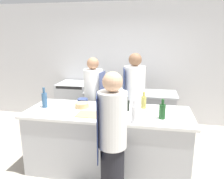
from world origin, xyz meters
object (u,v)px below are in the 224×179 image
object	(u,v)px
chef_at_stove	(94,101)
bowl_wooden_salad	(82,105)
bottle_cooking_oil	(127,105)
bottle_olive_oil	(162,111)
bowl_mixing_large	(154,110)
bottle_wine	(134,114)
oven_range	(75,103)
chef_at_prep_near	(112,140)
chef_at_pass_far	(134,103)
bottle_sauce	(44,100)
bottle_vinegar	(144,102)
cup	(109,106)
bowl_ceramic_blue	(117,104)
bowl_prep_small	(83,101)
stockpot	(94,86)

from	to	relation	value
chef_at_stove	bowl_wooden_salad	distance (m)	0.71
chef_at_stove	bottle_cooking_oil	size ratio (longest dim) A/B	7.81
bottle_olive_oil	bottle_cooking_oil	size ratio (longest dim) A/B	1.29
bowl_mixing_large	bottle_wine	bearing A→B (deg)	-116.95
oven_range	bottle_cooking_oil	xyz separation A→B (m)	(1.43, -1.64, 0.54)
chef_at_stove	bowl_mixing_large	distance (m)	1.30
bottle_olive_oil	chef_at_prep_near	bearing A→B (deg)	-136.76
bottle_wine	chef_at_prep_near	bearing A→B (deg)	-123.18
chef_at_stove	oven_range	bearing A→B (deg)	-137.43
bottle_cooking_oil	bowl_wooden_salad	xyz separation A→B (m)	(-0.71, 0.02, -0.05)
chef_at_stove	chef_at_pass_far	world-z (taller)	chef_at_pass_far
oven_range	bottle_cooking_oil	size ratio (longest dim) A/B	4.59
chef_at_stove	bottle_sauce	world-z (taller)	chef_at_stove
bottle_vinegar	cup	xyz separation A→B (m)	(-0.51, -0.15, -0.05)
cup	bottle_sauce	bearing A→B (deg)	-174.76
bottle_cooking_oil	bowl_mixing_large	world-z (taller)	bottle_cooking_oil
bottle_vinegar	bowl_ceramic_blue	size ratio (longest dim) A/B	1.09
chef_at_stove	bowl_prep_small	distance (m)	0.49
chef_at_stove	bowl_prep_small	world-z (taller)	chef_at_stove
chef_at_pass_far	bottle_wine	size ratio (longest dim) A/B	5.78
chef_at_prep_near	bottle_cooking_oil	size ratio (longest dim) A/B	7.78
oven_range	bowl_wooden_salad	xyz separation A→B (m)	(0.72, -1.62, 0.49)
cup	stockpot	distance (m)	1.14
bottle_cooking_oil	bowl_ceramic_blue	size ratio (longest dim) A/B	0.90
bowl_prep_small	bowl_wooden_salad	distance (m)	0.24
chef_at_stove	chef_at_prep_near	bearing A→B (deg)	27.54
chef_at_prep_near	oven_range	bearing A→B (deg)	15.87
chef_at_stove	bottle_olive_oil	xyz separation A→B (m)	(1.22, -0.95, 0.21)
chef_at_stove	bowl_prep_small	size ratio (longest dim) A/B	9.57
chef_at_pass_far	bowl_mixing_large	distance (m)	0.62
chef_at_stove	bowl_ceramic_blue	size ratio (longest dim) A/B	7.00
chef_at_stove	bowl_mixing_large	xyz separation A→B (m)	(1.10, -0.67, 0.13)
chef_at_stove	bowl_wooden_salad	size ratio (longest dim) A/B	7.65
bowl_prep_small	stockpot	xyz separation A→B (m)	(-0.00, 0.78, 0.09)
bottle_olive_oil	bowl_prep_small	size ratio (longest dim) A/B	1.58
oven_range	chef_at_pass_far	distance (m)	1.88
bowl_mixing_large	bowl_wooden_salad	xyz separation A→B (m)	(-1.10, -0.03, 0.01)
chef_at_prep_near	bottle_wine	world-z (taller)	chef_at_prep_near
chef_at_pass_far	stockpot	bearing A→B (deg)	50.51
bottle_vinegar	bottle_sauce	xyz separation A→B (m)	(-1.53, -0.24, 0.02)
oven_range	bottle_sauce	world-z (taller)	bottle_sauce
bottle_wine	stockpot	world-z (taller)	bottle_wine
bottle_vinegar	bowl_prep_small	size ratio (longest dim) A/B	1.50
stockpot	chef_at_prep_near	bearing A→B (deg)	-68.94
chef_at_stove	cup	world-z (taller)	chef_at_stove
chef_at_pass_far	stockpot	size ratio (longest dim) A/B	6.80
cup	bottle_cooking_oil	bearing A→B (deg)	-2.58
bowl_wooden_salad	stockpot	size ratio (longest dim) A/B	0.84
bowl_mixing_large	bowl_wooden_salad	bearing A→B (deg)	-178.68
bottle_sauce	cup	size ratio (longest dim) A/B	3.13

